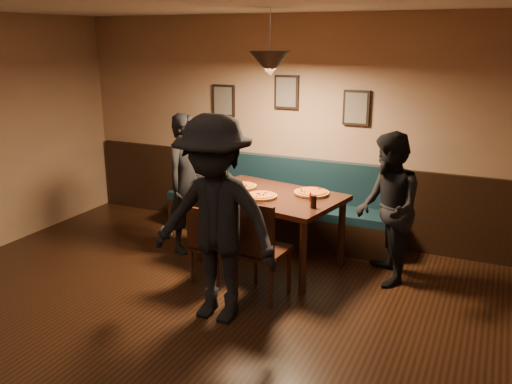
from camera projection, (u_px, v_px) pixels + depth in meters
floor at (119, 369)px, 4.20m from camera, size 7.00×7.00×0.00m
wall_back at (287, 127)px, 6.86m from camera, size 6.00×0.00×6.00m
wainscot at (285, 195)px, 7.09m from camera, size 5.88×0.06×1.00m
booth_bench at (277, 200)px, 6.85m from camera, size 3.00×0.60×1.00m
picture_left at (224, 101)px, 7.12m from camera, size 0.32×0.04×0.42m
picture_center at (287, 92)px, 6.71m from camera, size 0.32×0.04×0.42m
picture_right at (356, 108)px, 6.39m from camera, size 0.32×0.04×0.42m
pendant_lamp at (270, 63)px, 5.55m from camera, size 0.44×0.44×0.25m
dining_table at (269, 229)px, 6.06m from camera, size 1.72×1.28×0.84m
chair_near_left at (213, 244)px, 5.60m from camera, size 0.41×0.41×0.86m
chair_near_right at (263, 248)px, 5.26m from camera, size 0.49×0.49×1.03m
diner_left at (188, 183)px, 6.36m from camera, size 0.55×0.69×1.67m
diner_right at (388, 209)px, 5.53m from camera, size 0.86×0.95×1.60m
diner_front at (215, 220)px, 4.74m from camera, size 1.24×0.73×1.90m
pizza_a at (242, 186)px, 6.19m from camera, size 0.40×0.40×0.04m
pizza_b at (261, 196)px, 5.80m from camera, size 0.40×0.40×0.04m
pizza_c at (312, 193)px, 5.91m from camera, size 0.49×0.49×0.04m
soda_glass at (314, 202)px, 5.44m from camera, size 0.06×0.06×0.13m
tabasco_bottle at (310, 196)px, 5.66m from camera, size 0.03×0.03×0.11m
napkin_a at (232, 183)px, 6.36m from camera, size 0.22×0.22×0.01m
napkin_b at (212, 195)px, 5.88m from camera, size 0.15×0.15×0.01m
cutlery_set at (249, 202)px, 5.64m from camera, size 0.21×0.02×0.00m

